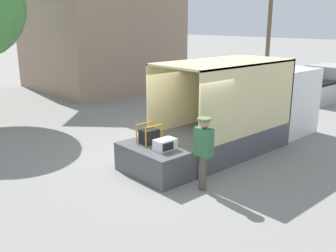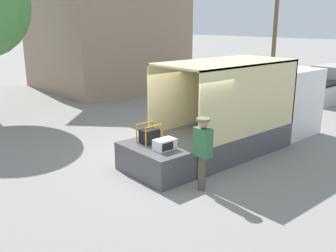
{
  "view_description": "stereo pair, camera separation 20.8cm",
  "coord_description": "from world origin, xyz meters",
  "px_view_note": "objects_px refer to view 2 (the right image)",
  "views": [
    {
      "loc": [
        -6.55,
        -7.15,
        3.94
      ],
      "look_at": [
        -0.3,
        -0.2,
        1.32
      ],
      "focal_mm": 40.0,
      "sensor_mm": 36.0,
      "label": 1
    },
    {
      "loc": [
        -6.4,
        -7.29,
        3.94
      ],
      "look_at": [
        -0.3,
        -0.2,
        1.32
      ],
      "focal_mm": 40.0,
      "sensor_mm": 36.0,
      "label": 2
    }
  ],
  "objects_px": {
    "box_truck": "(258,113)",
    "worker_person": "(203,146)",
    "microwave": "(165,144)",
    "portable_generator": "(150,136)",
    "pickup_truck_silver": "(331,86)",
    "utility_pole": "(277,10)"
  },
  "relations": [
    {
      "from": "utility_pole",
      "to": "box_truck",
      "type": "bearing_deg",
      "value": -147.71
    },
    {
      "from": "box_truck",
      "to": "microwave",
      "type": "relative_size",
      "value": 11.58
    },
    {
      "from": "portable_generator",
      "to": "pickup_truck_silver",
      "type": "distance_m",
      "value": 13.41
    },
    {
      "from": "box_truck",
      "to": "worker_person",
      "type": "bearing_deg",
      "value": -160.26
    },
    {
      "from": "box_truck",
      "to": "utility_pole",
      "type": "bearing_deg",
      "value": 32.29
    },
    {
      "from": "microwave",
      "to": "worker_person",
      "type": "relative_size",
      "value": 0.31
    },
    {
      "from": "box_truck",
      "to": "utility_pole",
      "type": "xyz_separation_m",
      "value": [
        11.58,
        7.31,
        3.72
      ]
    },
    {
      "from": "microwave",
      "to": "worker_person",
      "type": "height_order",
      "value": "worker_person"
    },
    {
      "from": "portable_generator",
      "to": "pickup_truck_silver",
      "type": "xyz_separation_m",
      "value": [
        13.31,
        1.57,
        -0.28
      ]
    },
    {
      "from": "portable_generator",
      "to": "pickup_truck_silver",
      "type": "height_order",
      "value": "pickup_truck_silver"
    },
    {
      "from": "portable_generator",
      "to": "utility_pole",
      "type": "relative_size",
      "value": 0.06
    },
    {
      "from": "pickup_truck_silver",
      "to": "utility_pole",
      "type": "distance_m",
      "value": 7.21
    },
    {
      "from": "microwave",
      "to": "portable_generator",
      "type": "xyz_separation_m",
      "value": [
        0.06,
        0.7,
        0.06
      ]
    },
    {
      "from": "microwave",
      "to": "box_truck",
      "type": "bearing_deg",
      "value": 4.8
    },
    {
      "from": "portable_generator",
      "to": "pickup_truck_silver",
      "type": "relative_size",
      "value": 0.12
    },
    {
      "from": "microwave",
      "to": "pickup_truck_silver",
      "type": "xyz_separation_m",
      "value": [
        13.38,
        2.28,
        -0.22
      ]
    },
    {
      "from": "box_truck",
      "to": "portable_generator",
      "type": "bearing_deg",
      "value": 175.61
    },
    {
      "from": "worker_person",
      "to": "pickup_truck_silver",
      "type": "xyz_separation_m",
      "value": [
        13.18,
        3.41,
        -0.42
      ]
    },
    {
      "from": "portable_generator",
      "to": "utility_pole",
      "type": "height_order",
      "value": "utility_pole"
    },
    {
      "from": "microwave",
      "to": "portable_generator",
      "type": "height_order",
      "value": "portable_generator"
    },
    {
      "from": "box_truck",
      "to": "portable_generator",
      "type": "distance_m",
      "value": 4.35
    },
    {
      "from": "portable_generator",
      "to": "worker_person",
      "type": "relative_size",
      "value": 0.32
    }
  ]
}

